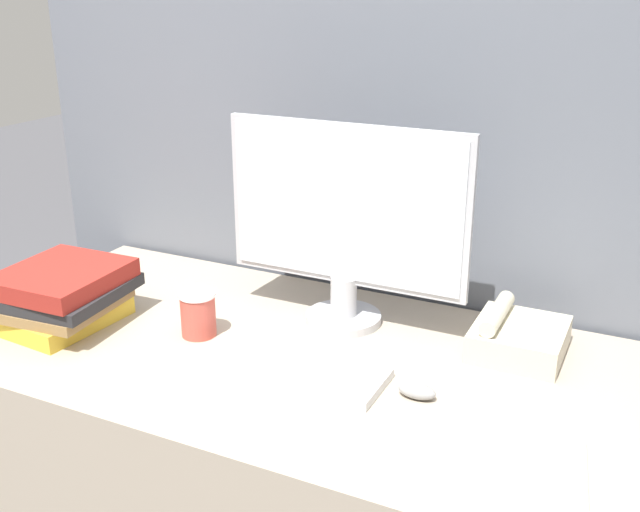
# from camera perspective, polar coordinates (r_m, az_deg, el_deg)

# --- Properties ---
(cubicle_panel_rear) EXTENTS (2.06, 0.04, 1.70)m
(cubicle_panel_rear) POSITION_cam_1_polar(r_m,az_deg,el_deg) (1.91, 5.22, -0.33)
(cubicle_panel_rear) COLOR slate
(cubicle_panel_rear) RESTS_ON ground_plane
(desk) EXTENTS (1.66, 0.76, 0.77)m
(desk) POSITION_cam_1_polar(r_m,az_deg,el_deg) (1.81, -0.25, -18.58)
(desk) COLOR tan
(desk) RESTS_ON ground_plane
(monitor) EXTENTS (0.57, 0.18, 0.46)m
(monitor) POSITION_cam_1_polar(r_m,az_deg,el_deg) (1.66, 1.92, 2.46)
(monitor) COLOR #B7B7BC
(monitor) RESTS_ON desk
(keyboard) EXTENTS (0.39, 0.15, 0.02)m
(keyboard) POSITION_cam_1_polar(r_m,az_deg,el_deg) (1.53, -2.21, -8.53)
(keyboard) COLOR silver
(keyboard) RESTS_ON desk
(mouse) EXTENTS (0.07, 0.04, 0.03)m
(mouse) POSITION_cam_1_polar(r_m,az_deg,el_deg) (1.46, 7.40, -10.17)
(mouse) COLOR gray
(mouse) RESTS_ON desk
(coffee_cup) EXTENTS (0.08, 0.08, 0.10)m
(coffee_cup) POSITION_cam_1_polar(r_m,az_deg,el_deg) (1.69, -9.27, -4.35)
(coffee_cup) COLOR #BF4C3F
(coffee_cup) RESTS_ON desk
(book_stack) EXTENTS (0.26, 0.28, 0.14)m
(book_stack) POSITION_cam_1_polar(r_m,az_deg,el_deg) (1.81, -18.87, -2.85)
(book_stack) COLOR gold
(book_stack) RESTS_ON desk
(desk_telephone) EXTENTS (0.19, 0.20, 0.10)m
(desk_telephone) POSITION_cam_1_polar(r_m,az_deg,el_deg) (1.65, 14.80, -5.98)
(desk_telephone) COLOR beige
(desk_telephone) RESTS_ON desk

